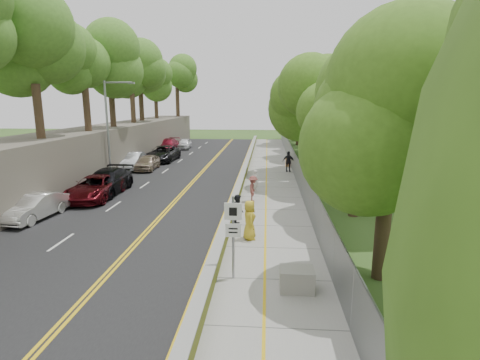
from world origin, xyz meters
TOP-DOWN VIEW (x-y plane):
  - ground at (0.00, 0.00)m, footprint 140.00×140.00m
  - road at (-5.40, 15.00)m, footprint 11.20×66.00m
  - sidewalk at (2.55, 15.00)m, footprint 4.20×66.00m
  - jersey_barrier at (0.25, 15.00)m, footprint 0.42×66.00m
  - rock_embankment at (-13.50, 15.00)m, footprint 5.00×66.00m
  - chainlink_fence at (4.65, 15.00)m, footprint 0.04×66.00m
  - trees_embankment at (-13.00, 15.00)m, footprint 6.40×66.00m
  - trees_fenceside at (7.00, 15.00)m, footprint 7.00×66.00m
  - streetlight at (-10.46, 14.00)m, footprint 2.52×0.22m
  - signpost at (1.05, -3.02)m, footprint 0.62×0.09m
  - construction_barrel at (4.30, 21.10)m, footprint 0.53×0.53m
  - concrete_block at (3.30, -3.71)m, footprint 1.16×0.87m
  - car_1 at (-10.43, 3.25)m, footprint 1.89×4.32m
  - car_2 at (-9.12, 7.70)m, footprint 2.69×5.53m
  - car_3 at (-9.00, 9.29)m, footprint 2.35×5.74m
  - car_4 at (-9.00, 18.43)m, footprint 1.81×4.22m
  - car_5 at (-10.60, 18.87)m, footprint 2.01×4.84m
  - car_6 at (-9.00, 23.70)m, footprint 2.84×5.91m
  - car_7 at (-10.60, 31.63)m, footprint 2.37×5.59m
  - car_8 at (-9.00, 34.43)m, footprint 1.94×4.22m
  - painter_0 at (1.45, 1.00)m, footprint 0.79×1.03m
  - painter_1 at (1.45, 10.33)m, footprint 0.53×0.67m
  - painter_2 at (0.75, 3.10)m, footprint 0.68×0.84m
  - painter_3 at (1.37, 7.70)m, footprint 0.63×1.10m
  - person_far at (4.20, 18.27)m, footprint 1.20×0.75m

SIDE VIEW (x-z plane):
  - ground at x=0.00m, z-range 0.00..0.00m
  - road at x=-5.40m, z-range 0.00..0.04m
  - sidewalk at x=2.55m, z-range 0.00..0.05m
  - jersey_barrier at x=0.25m, z-range 0.00..0.60m
  - concrete_block at x=3.30m, z-range 0.05..0.82m
  - construction_barrel at x=4.30m, z-range 0.05..0.92m
  - car_1 at x=-10.43m, z-range 0.04..1.42m
  - car_8 at x=-9.00m, z-range 0.04..1.44m
  - car_4 at x=-9.00m, z-range 0.04..1.46m
  - car_2 at x=-9.12m, z-range 0.04..1.55m
  - car_5 at x=-10.60m, z-range 0.04..1.60m
  - car_7 at x=-10.60m, z-range 0.04..1.65m
  - car_6 at x=-9.00m, z-range 0.04..1.67m
  - painter_1 at x=1.45m, z-range 0.05..1.66m
  - painter_2 at x=0.75m, z-range 0.05..1.66m
  - car_3 at x=-9.00m, z-range 0.04..1.70m
  - painter_3 at x=1.37m, z-range 0.05..1.75m
  - painter_0 at x=1.45m, z-range 0.05..1.92m
  - person_far at x=4.20m, z-range 0.05..1.95m
  - chainlink_fence at x=4.65m, z-range 0.00..2.00m
  - signpost at x=1.05m, z-range 0.41..3.51m
  - rock_embankment at x=-13.50m, z-range 0.00..4.00m
  - streetlight at x=-10.46m, z-range 0.64..8.64m
  - trees_fenceside at x=7.00m, z-range 0.00..14.00m
  - trees_embankment at x=-13.00m, z-range 4.00..17.00m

